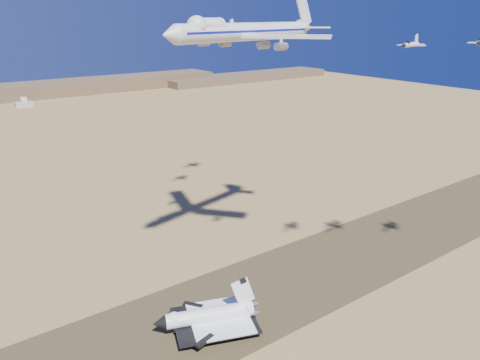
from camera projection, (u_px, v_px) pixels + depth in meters
ground at (221, 311)px, 171.02m from camera, size 1200.00×1200.00×0.00m
runway at (221, 311)px, 171.01m from camera, size 600.00×50.00×0.06m
ridgeline at (34, 93)px, 605.69m from camera, size 960.00×90.00×18.00m
shuttle at (209, 317)px, 159.60m from camera, size 37.11×30.45×18.05m
carrier_747 at (243, 32)px, 161.99m from camera, size 79.39×59.88×19.74m
crew_a at (232, 330)px, 159.03m from camera, size 0.47×0.65×1.65m
crew_b at (244, 331)px, 158.32m from camera, size 0.61×0.96×1.88m
crew_c at (243, 327)px, 160.86m from camera, size 0.91×1.08×1.65m
chase_jet_a at (410, 45)px, 141.14m from camera, size 14.52×8.44×3.69m
chase_jet_d at (211, 24)px, 207.42m from camera, size 14.47×8.37×3.68m
chase_jet_e at (224, 25)px, 235.64m from camera, size 16.13×9.08×4.05m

